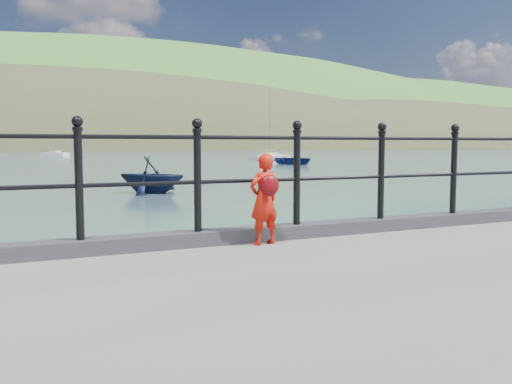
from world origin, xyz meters
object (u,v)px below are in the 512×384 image
launch_navy (151,175)px  launch_blue (294,159)px  railing (249,167)px  sailboat_far (270,157)px  child (264,198)px  sailboat_deep (55,155)px

launch_navy → launch_blue: bearing=4.6°
railing → launch_navy: railing is taller
railing → sailboat_far: (29.93, 59.57, -1.48)m
child → launch_navy: (3.17, 17.52, -0.71)m
child → sailboat_far: size_ratio=0.10×
launch_blue → launch_navy: launch_navy is taller
sailboat_deep → sailboat_far: sailboat_far is taller
child → sailboat_deep: size_ratio=0.12×
launch_navy → child: bearing=-146.6°
launch_navy → sailboat_far: bearing=11.4°
launch_blue → sailboat_deep: 53.69m
railing → launch_blue: (25.19, 44.32, -1.29)m
railing → launch_navy: bearing=79.4°
child → sailboat_far: (29.87, 59.83, -1.15)m
railing → sailboat_deep: 94.54m
launch_navy → sailboat_far: 50.03m
sailboat_deep → sailboat_far: 42.39m
launch_navy → sailboat_deep: 77.13m
railing → sailboat_deep: size_ratio=2.26×
railing → child: size_ratio=18.57×
launch_navy → railing: bearing=-146.9°
railing → launch_navy: size_ratio=6.05×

